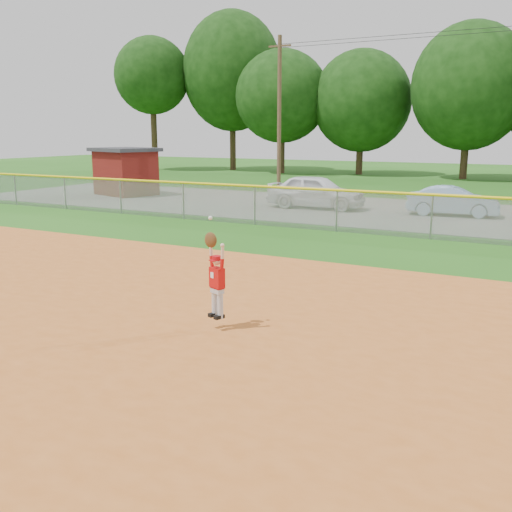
{
  "coord_description": "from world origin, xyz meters",
  "views": [
    {
      "loc": [
        6.86,
        -9.42,
        3.53
      ],
      "look_at": [
        1.7,
        0.46,
        1.1
      ],
      "focal_mm": 40.0,
      "sensor_mm": 36.0,
      "label": 1
    }
  ],
  "objects": [
    {
      "name": "utility_shed",
      "position": [
        -14.82,
        16.06,
        1.36
      ],
      "size": [
        4.23,
        3.72,
        2.67
      ],
      "color": "#55100C",
      "rests_on": "ground"
    },
    {
      "name": "ground",
      "position": [
        0.0,
        0.0,
        0.0
      ],
      "size": [
        120.0,
        120.0,
        0.0
      ],
      "primitive_type": "plane",
      "color": "#205613",
      "rests_on": "ground"
    },
    {
      "name": "clay_infield",
      "position": [
        0.0,
        -3.0,
        0.02
      ],
      "size": [
        24.0,
        16.0,
        0.04
      ],
      "primitive_type": "cube",
      "color": "#B45B20",
      "rests_on": "ground"
    },
    {
      "name": "car_white_a",
      "position": [
        -3.0,
        15.55,
        0.81
      ],
      "size": [
        4.65,
        2.02,
        1.56
      ],
      "primitive_type": "imported",
      "rotation": [
        0.0,
        0.0,
        1.61
      ],
      "color": "white",
      "rests_on": "parking_strip"
    },
    {
      "name": "car_blue",
      "position": [
        3.09,
        15.95,
        0.65
      ],
      "size": [
        3.89,
        1.7,
        1.24
      ],
      "primitive_type": "imported",
      "rotation": [
        0.0,
        0.0,
        1.67
      ],
      "color": "#8AABCE",
      "rests_on": "parking_strip"
    },
    {
      "name": "power_lines",
      "position": [
        1.0,
        22.0,
        4.68
      ],
      "size": [
        19.4,
        0.24,
        9.0
      ],
      "color": "#4C3823",
      "rests_on": "ground"
    },
    {
      "name": "outfield_fence",
      "position": [
        0.0,
        10.0,
        0.88
      ],
      "size": [
        40.06,
        0.1,
        1.55
      ],
      "color": "gray",
      "rests_on": "ground"
    },
    {
      "name": "ballplayer",
      "position": [
        1.67,
        -1.03,
        1.02
      ],
      "size": [
        0.5,
        0.33,
        1.83
      ],
      "color": "silver",
      "rests_on": "ground"
    },
    {
      "name": "tree_line",
      "position": [
        0.96,
        37.9,
        7.53
      ],
      "size": [
        62.37,
        13.0,
        14.43
      ],
      "color": "#422D1C",
      "rests_on": "ground"
    },
    {
      "name": "parking_strip",
      "position": [
        0.0,
        16.0,
        0.01
      ],
      "size": [
        44.0,
        10.0,
        0.03
      ],
      "primitive_type": "cube",
      "color": "slate",
      "rests_on": "ground"
    }
  ]
}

